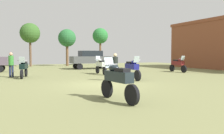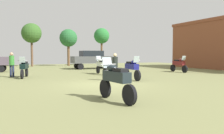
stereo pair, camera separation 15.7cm
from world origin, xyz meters
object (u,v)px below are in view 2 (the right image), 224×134
Objects in this scene: motorcycle_2 at (132,68)px; tree_5 at (102,36)px; motorcycle_9 at (101,65)px; car_3 at (91,58)px; person_2 at (12,63)px; tree_2 at (32,33)px; tree_3 at (68,38)px; motorcycle_6 at (24,67)px; motorcycle_5 at (179,64)px; motorcycle_7 at (116,80)px; person_1 at (115,65)px.

tree_5 is (5.29, 18.56, 3.49)m from motorcycle_2.
motorcycle_9 is at bearing -85.75° from motorcycle_2.
car_3 reaches higher than person_2.
tree_3 is at bearing -5.43° from tree_2.
motorcycle_5 is at bearing -168.33° from motorcycle_6.
motorcycle_7 is 10.66m from motorcycle_9.
motorcycle_5 is 9.56m from car_3.
motorcycle_7 reaches higher than motorcycle_6.
motorcycle_6 is (-13.08, 0.48, -0.01)m from motorcycle_5.
car_3 reaches higher than motorcycle_2.
tree_5 is (9.62, -0.61, -0.11)m from tree_2.
tree_2 is (-4.33, 19.16, 3.60)m from motorcycle_2.
person_2 is at bearing 177.15° from motorcycle_9.
motorcycle_5 is 19.43m from tree_2.
motorcycle_5 is 1.29× the size of person_2.
motorcycle_2 is 11.48m from car_3.
motorcycle_5 is 1.03× the size of motorcycle_6.
car_3 reaches higher than motorcycle_5.
tree_3 is (1.61, 18.71, 2.81)m from person_1.
motorcycle_2 is 19.97m from tree_2.
motorcycle_5 is 0.45× the size of tree_3.
motorcycle_7 is at bearing 163.03° from car_3.
tree_5 is at bearing 147.61° from person_1.
person_1 is at bearing 58.50° from motorcycle_7.
motorcycle_5 is at bearing -150.81° from motorcycle_2.
tree_5 is (6.47, 18.56, 3.24)m from person_1.
motorcycle_6 is at bearing -96.91° from tree_2.
motorcycle_2 is 4.60m from motorcycle_9.
motorcycle_5 is 0.53× the size of car_3.
car_3 is 7.80m from tree_3.
motorcycle_5 is 16.60m from tree_3.
tree_5 is at bearing 62.65° from motorcycle_7.
motorcycle_6 is 1.25× the size of person_2.
motorcycle_7 is (-10.65, -9.25, 0.01)m from motorcycle_5.
tree_3 reaches higher than person_2.
person_1 is at bearing 167.35° from car_3.
tree_3 is (-6.52, 14.96, 3.06)m from motorcycle_5.
motorcycle_2 is 8.57m from person_2.
motorcycle_2 is 0.95× the size of motorcycle_7.
motorcycle_9 is 14.46m from tree_3.
car_3 reaches higher than motorcycle_7.
car_3 reaches higher than person_1.
person_1 is at bearing -80.68° from tree_2.
tree_5 is at bearing -1.81° from tree_3.
tree_3 reaches higher than motorcycle_9.
motorcycle_2 is 0.94× the size of motorcycle_5.
motorcycle_2 is at bearing 157.24° from person_2.
tree_3 is 0.93× the size of tree_5.
motorcycle_5 is 1.35× the size of person_1.
person_2 is at bearing -100.38° from tree_2.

